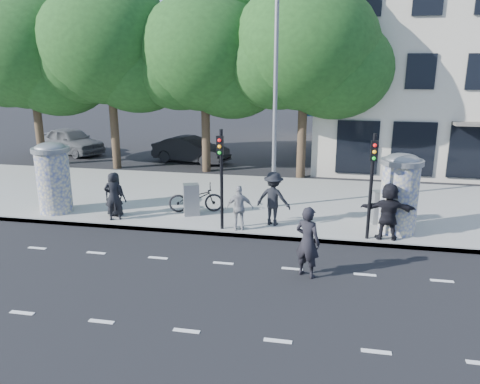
% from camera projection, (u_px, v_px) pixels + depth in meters
% --- Properties ---
extents(ground, '(120.00, 120.00, 0.00)m').
position_uv_depth(ground, '(211.00, 285.00, 12.26)').
color(ground, black).
rests_on(ground, ground).
extents(sidewalk, '(40.00, 8.00, 0.15)m').
position_uv_depth(sidewalk, '(256.00, 201.00, 19.33)').
color(sidewalk, gray).
rests_on(sidewalk, ground).
extents(curb, '(40.00, 0.10, 0.16)m').
position_uv_depth(curb, '(238.00, 235.00, 15.60)').
color(curb, slate).
rests_on(curb, ground).
extents(lane_dash_near, '(32.00, 0.12, 0.01)m').
position_uv_depth(lane_dash_near, '(186.00, 331.00, 10.18)').
color(lane_dash_near, silver).
rests_on(lane_dash_near, ground).
extents(lane_dash_far, '(32.00, 0.12, 0.01)m').
position_uv_depth(lane_dash_far, '(223.00, 263.00, 13.58)').
color(lane_dash_far, silver).
rests_on(lane_dash_far, ground).
extents(ad_column_left, '(1.36, 1.36, 2.65)m').
position_uv_depth(ad_column_left, '(53.00, 176.00, 17.41)').
color(ad_column_left, beige).
rests_on(ad_column_left, sidewalk).
extents(ad_column_right, '(1.36, 1.36, 2.65)m').
position_uv_depth(ad_column_right, '(400.00, 192.00, 15.34)').
color(ad_column_right, beige).
rests_on(ad_column_right, sidewalk).
extents(traffic_pole_near, '(0.22, 0.31, 3.40)m').
position_uv_depth(traffic_pole_near, '(221.00, 170.00, 15.35)').
color(traffic_pole_near, black).
rests_on(traffic_pole_near, sidewalk).
extents(traffic_pole_far, '(0.22, 0.31, 3.40)m').
position_uv_depth(traffic_pole_far, '(372.00, 176.00, 14.48)').
color(traffic_pole_far, black).
rests_on(traffic_pole_far, sidewalk).
extents(street_lamp, '(0.25, 0.93, 8.00)m').
position_uv_depth(street_lamp, '(275.00, 86.00, 17.09)').
color(street_lamp, slate).
rests_on(street_lamp, sidewalk).
extents(tree_far_left, '(7.20, 7.20, 9.26)m').
position_uv_depth(tree_far_left, '(30.00, 51.00, 24.77)').
color(tree_far_left, '#38281C').
rests_on(tree_far_left, ground).
extents(tree_mid_left, '(7.20, 7.20, 9.57)m').
position_uv_depth(tree_mid_left, '(108.00, 44.00, 23.86)').
color(tree_mid_left, '#38281C').
rests_on(tree_mid_left, ground).
extents(tree_near_left, '(6.80, 6.80, 8.97)m').
position_uv_depth(tree_near_left, '(204.00, 53.00, 23.26)').
color(tree_near_left, '#38281C').
rests_on(tree_near_left, ground).
extents(tree_center, '(7.00, 7.00, 9.30)m').
position_uv_depth(tree_center, '(305.00, 47.00, 21.90)').
color(tree_center, '#38281C').
rests_on(tree_center, ground).
extents(ped_a, '(0.81, 0.53, 1.63)m').
position_uv_depth(ped_a, '(115.00, 194.00, 17.08)').
color(ped_a, black).
rests_on(ped_a, sidewalk).
extents(ped_b, '(0.75, 0.64, 1.74)m').
position_uv_depth(ped_b, '(114.00, 196.00, 16.65)').
color(ped_b, black).
rests_on(ped_b, sidewalk).
extents(ped_d, '(1.33, 0.94, 1.88)m').
position_uv_depth(ped_d, '(273.00, 199.00, 16.12)').
color(ped_d, black).
rests_on(ped_d, sidewalk).
extents(ped_e, '(1.01, 0.72, 1.55)m').
position_uv_depth(ped_e, '(239.00, 208.00, 15.65)').
color(ped_e, '#9C9C9E').
rests_on(ped_e, sidewalk).
extents(ped_f, '(1.74, 0.66, 1.86)m').
position_uv_depth(ped_f, '(388.00, 211.00, 14.80)').
color(ped_f, black).
rests_on(ped_f, sidewalk).
extents(man_road, '(0.86, 0.75, 1.98)m').
position_uv_depth(man_road, '(308.00, 242.00, 12.54)').
color(man_road, black).
rests_on(man_road, ground).
extents(bicycle, '(1.23, 2.15, 1.07)m').
position_uv_depth(bicycle, '(196.00, 198.00, 17.61)').
color(bicycle, black).
rests_on(bicycle, sidewalk).
extents(cabinet_left, '(0.68, 0.60, 1.18)m').
position_uv_depth(cabinet_left, '(191.00, 200.00, 17.22)').
color(cabinet_left, slate).
rests_on(cabinet_left, sidewalk).
extents(cabinet_right, '(0.64, 0.53, 1.16)m').
position_uv_depth(cabinet_right, '(380.00, 207.00, 16.37)').
color(cabinet_right, gray).
rests_on(cabinet_right, sidewalk).
extents(car_left, '(3.76, 5.19, 1.64)m').
position_uv_depth(car_left, '(71.00, 141.00, 29.37)').
color(car_left, '#54575B').
rests_on(car_left, ground).
extents(car_mid, '(2.54, 4.70, 1.47)m').
position_uv_depth(car_mid, '(191.00, 150.00, 26.89)').
color(car_mid, black).
rests_on(car_mid, ground).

